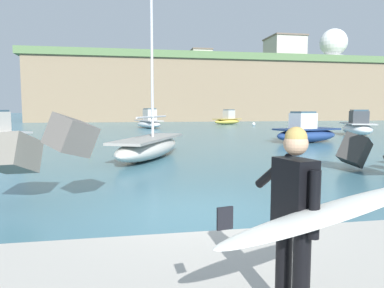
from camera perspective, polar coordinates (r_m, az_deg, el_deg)
The scene contains 15 objects.
ground_plane at distance 7.61m, azimuth 0.53°, elevation -10.92°, with size 400.00×400.00×0.00m, color #42707F.
breakwater_jetty at distance 9.20m, azimuth 10.84°, elevation -1.29°, with size 30.49×6.74×2.58m.
surfer_with_board at distance 3.23m, azimuth 17.60°, elevation -10.60°, with size 2.12×1.34×1.78m.
boat_near_left at distance 26.21m, azimuth -28.09°, elevation 1.58°, with size 4.33×3.60×2.11m.
boat_near_centre at distance 24.41m, azimuth 17.71°, elevation 1.76°, with size 4.99×3.07×2.01m.
boat_near_right at distance 15.78m, azimuth -6.82°, elevation -0.35°, with size 3.95×6.24×8.21m.
boat_mid_left at distance 32.47m, azimuth 24.86°, elevation 2.49°, with size 3.38×4.75×2.12m.
boat_mid_centre at distance 40.92m, azimuth -6.90°, elevation 3.50°, with size 3.40×5.43×2.24m.
boat_mid_right at distance 51.14m, azimuth 5.69°, elevation 3.86°, with size 4.90×3.86×2.10m.
mooring_buoy_inner at distance 22.29m, azimuth -16.02°, elevation 0.38°, with size 0.44×0.44×0.44m.
mooring_buoy_middle at distance 47.02m, azimuth 9.80°, elevation 3.15°, with size 0.44×0.44×0.44m.
headland_bluff at distance 84.54m, azimuth 7.43°, elevation 8.13°, with size 85.42×41.06×11.91m.
radar_dome at distance 94.51m, azimuth 21.60°, elevation 14.11°, with size 6.42×6.42×9.24m.
station_building_west at distance 91.23m, azimuth 1.34°, elevation 13.26°, with size 4.98×6.89×4.82m.
station_building_central at distance 79.11m, azimuth 14.50°, elevation 14.37°, with size 6.86×7.69×5.11m.
Camera 1 is at (-1.38, -7.17, 2.16)m, focal length 33.47 mm.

